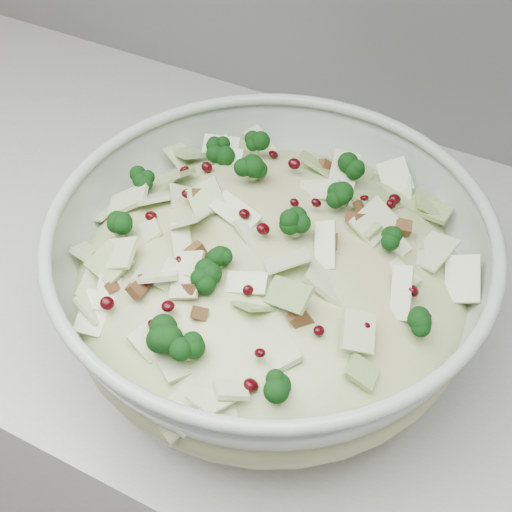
{
  "coord_description": "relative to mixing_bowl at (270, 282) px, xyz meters",
  "views": [
    {
      "loc": [
        -0.49,
        1.22,
        1.47
      ],
      "look_at": [
        -0.69,
        1.6,
        1.01
      ],
      "focal_mm": 50.0,
      "sensor_mm": 36.0,
      "label": 1
    }
  ],
  "objects": [
    {
      "name": "mixing_bowl",
      "position": [
        0.0,
        0.0,
        0.0
      ],
      "size": [
        0.46,
        0.46,
        0.15
      ],
      "rotation": [
        0.0,
        0.0,
        -0.22
      ],
      "color": "#ABBCAD",
      "rests_on": "counter"
    },
    {
      "name": "salad",
      "position": [
        0.0,
        0.0,
        0.03
      ],
      "size": [
        0.41,
        0.41,
        0.16
      ],
      "rotation": [
        0.0,
        0.0,
        0.17
      ],
      "color": "beige",
      "rests_on": "mixing_bowl"
    }
  ]
}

